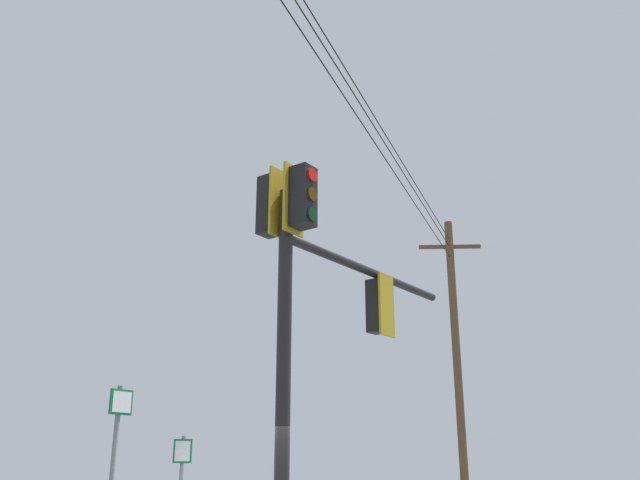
# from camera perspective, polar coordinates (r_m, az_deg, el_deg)

# --- Properties ---
(signal_mast_assembly) EXTENTS (4.57, 2.25, 6.15)m
(signal_mast_assembly) POSITION_cam_1_polar(r_m,az_deg,el_deg) (9.73, -0.32, -4.88)
(signal_mast_assembly) COLOR black
(signal_mast_assembly) RESTS_ON ground
(utility_pole_wooden) EXTENTS (0.57, 2.18, 10.25)m
(utility_pole_wooden) POSITION_cam_1_polar(r_m,az_deg,el_deg) (23.29, 11.73, -10.08)
(utility_pole_wooden) COLOR brown
(utility_pole_wooden) RESTS_ON ground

